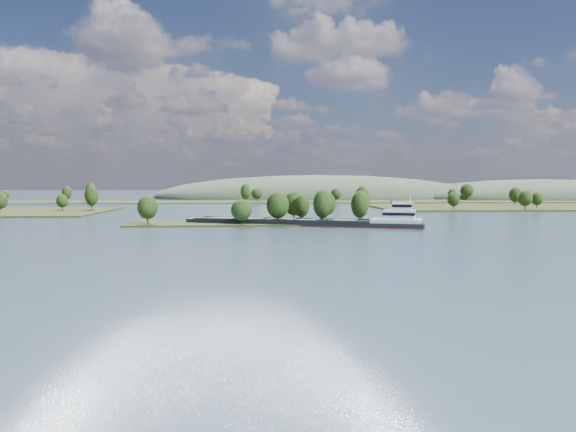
{
  "coord_description": "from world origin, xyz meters",
  "views": [
    {
      "loc": [
        -3.28,
        -33.15,
        16.2
      ],
      "look_at": [
        6.62,
        130.0,
        6.0
      ],
      "focal_mm": 35.0,
      "sensor_mm": 36.0,
      "label": 1
    }
  ],
  "objects": [
    {
      "name": "hill_west",
      "position": [
        60.0,
        500.0,
        0.0
      ],
      "size": [
        320.0,
        160.0,
        44.0
      ],
      "primitive_type": "ellipsoid",
      "color": "#374A33",
      "rests_on": "ground"
    },
    {
      "name": "cargo_barge",
      "position": [
        19.98,
        168.26,
        1.49
      ],
      "size": [
        86.13,
        38.17,
        11.84
      ],
      "color": "black",
      "rests_on": "ground"
    },
    {
      "name": "tree_island",
      "position": [
        6.47,
        179.09,
        4.08
      ],
      "size": [
        100.0,
        31.28,
        14.93
      ],
      "color": "#283015",
      "rests_on": "ground"
    },
    {
      "name": "back_shoreline",
      "position": [
        8.24,
        399.92,
        0.7
      ],
      "size": [
        900.0,
        60.0,
        15.79
      ],
      "color": "#283015",
      "rests_on": "ground"
    },
    {
      "name": "ground",
      "position": [
        0.0,
        120.0,
        0.0
      ],
      "size": [
        1800.0,
        1800.0,
        0.0
      ],
      "primitive_type": "plane",
      "color": "#385061",
      "rests_on": "ground"
    },
    {
      "name": "hill_east",
      "position": [
        260.0,
        470.0,
        0.0
      ],
      "size": [
        260.0,
        140.0,
        36.0
      ],
      "primitive_type": "ellipsoid",
      "color": "#374A33",
      "rests_on": "ground"
    }
  ]
}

